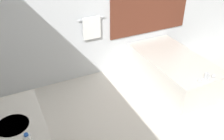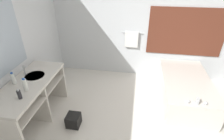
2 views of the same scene
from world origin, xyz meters
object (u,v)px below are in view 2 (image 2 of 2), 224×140
object	(u,v)px
bathtub	(185,88)
soap_dispenser	(19,94)
water_bottle_1	(13,78)
waste_bin	(73,120)
water_bottle_2	(25,85)

from	to	relation	value
bathtub	soap_dispenser	size ratio (longest dim) A/B	10.55
bathtub	water_bottle_1	size ratio (longest dim) A/B	8.39
waste_bin	water_bottle_1	bearing A→B (deg)	-177.10
water_bottle_2	waste_bin	world-z (taller)	water_bottle_2
soap_dispenser	water_bottle_1	bearing A→B (deg)	134.40
bathtub	soap_dispenser	xyz separation A→B (m)	(-2.66, -1.49, 0.64)
soap_dispenser	waste_bin	xyz separation A→B (m)	(0.58, 0.38, -0.81)
waste_bin	soap_dispenser	bearing A→B (deg)	-146.95
water_bottle_2	bathtub	bearing A→B (deg)	25.59
water_bottle_2	waste_bin	distance (m)	1.05
water_bottle_1	water_bottle_2	world-z (taller)	water_bottle_2
water_bottle_2	soap_dispenser	distance (m)	0.20
soap_dispenser	waste_bin	size ratio (longest dim) A/B	0.71
water_bottle_1	soap_dispenser	world-z (taller)	water_bottle_1
water_bottle_1	waste_bin	distance (m)	1.23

